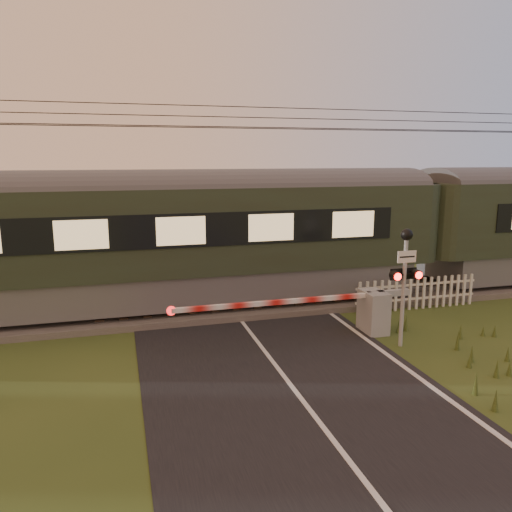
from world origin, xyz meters
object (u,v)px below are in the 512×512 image
object	(u,v)px
boom_gate	(364,310)
crossing_signal	(405,266)
picket_fence	(417,293)
train	(418,227)

from	to	relation	value
boom_gate	crossing_signal	size ratio (longest dim) A/B	2.20
boom_gate	picket_fence	world-z (taller)	boom_gate
crossing_signal	picket_fence	xyz separation A→B (m)	(2.14, 2.60, -1.53)
train	picket_fence	size ratio (longest dim) A/B	10.25
crossing_signal	boom_gate	bearing A→B (deg)	111.65
boom_gate	crossing_signal	world-z (taller)	crossing_signal
train	crossing_signal	xyz separation A→B (m)	(-3.29, -4.50, -0.22)
train	crossing_signal	distance (m)	5.58
picket_fence	train	bearing A→B (deg)	58.60
train	boom_gate	bearing A→B (deg)	-137.83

